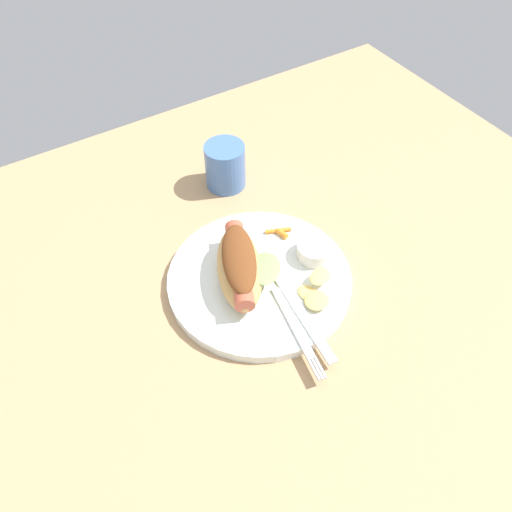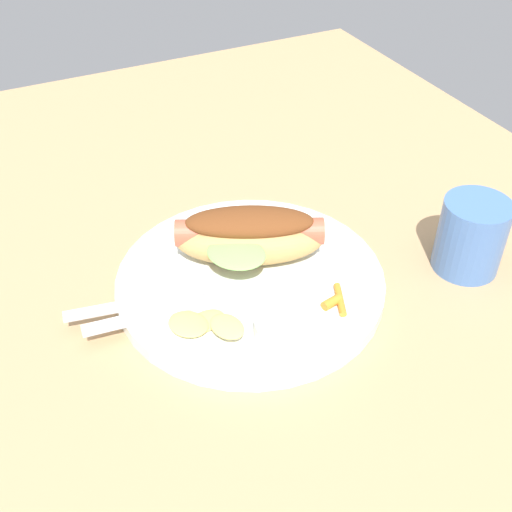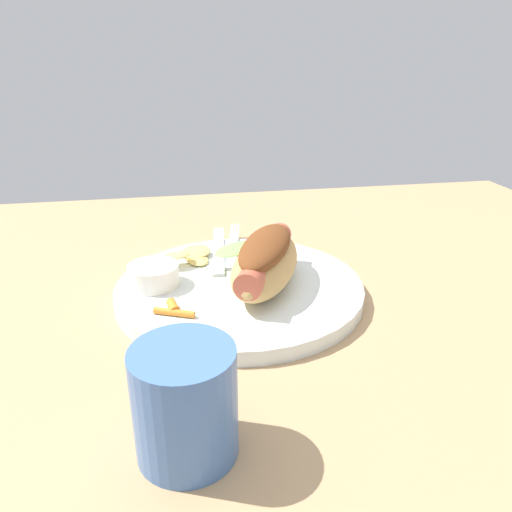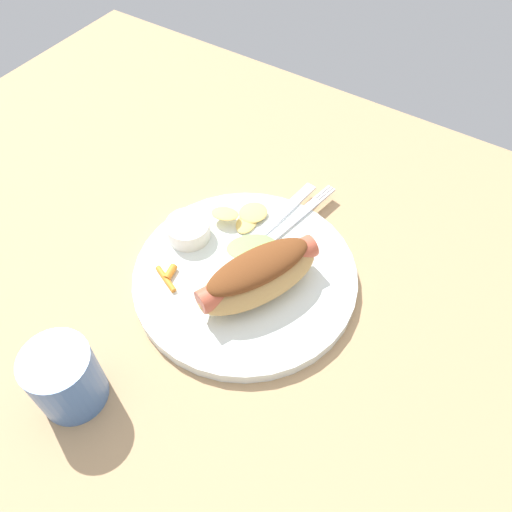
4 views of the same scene
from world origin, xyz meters
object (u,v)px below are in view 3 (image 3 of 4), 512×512
object	(u,v)px
plate	(240,289)
carrot_garnish	(174,310)
hot_dog	(265,260)
drinking_cup	(185,403)
sauce_ramekin	(154,275)
chips_pile	(191,255)
fork	(233,246)
knife	(219,250)

from	to	relation	value
plate	carrot_garnish	size ratio (longest dim) A/B	6.69
hot_dog	drinking_cup	bearing A→B (deg)	-179.79
hot_dog	sauce_ramekin	size ratio (longest dim) A/B	2.99
chips_pile	carrot_garnish	size ratio (longest dim) A/B	1.79
hot_dog	fork	bearing A→B (deg)	33.89
hot_dog	chips_pile	distance (cm)	11.43
carrot_garnish	fork	bearing A→B (deg)	63.46
plate	sauce_ramekin	distance (cm)	9.56
sauce_ramekin	chips_pile	xyz separation A→B (cm)	(4.31, 6.07, -0.45)
fork	chips_pile	bearing A→B (deg)	131.61
sauce_ramekin	chips_pile	world-z (taller)	sauce_ramekin
knife	fork	bearing A→B (deg)	-58.86
drinking_cup	carrot_garnish	bearing A→B (deg)	91.68
plate	hot_dog	size ratio (longest dim) A/B	1.64
carrot_garnish	plate	bearing A→B (deg)	37.42
sauce_ramekin	hot_dog	bearing A→B (deg)	-10.26
drinking_cup	plate	bearing A→B (deg)	72.69
sauce_ramekin	fork	world-z (taller)	sauce_ramekin
plate	knife	bearing A→B (deg)	97.63
sauce_ramekin	knife	world-z (taller)	sauce_ramekin
carrot_garnish	drinking_cup	distance (cm)	16.56
hot_dog	drinking_cup	distance (cm)	22.96
knife	plate	bearing A→B (deg)	-166.08
hot_dog	chips_pile	bearing A→B (deg)	67.36
chips_pile	carrot_garnish	world-z (taller)	chips_pile
knife	chips_pile	xyz separation A→B (cm)	(-3.70, -2.54, 0.57)
chips_pile	plate	bearing A→B (deg)	-54.78
knife	sauce_ramekin	bearing A→B (deg)	143.38
hot_dog	fork	xyz separation A→B (cm)	(-1.90, 11.69, -2.85)
fork	carrot_garnish	distance (cm)	18.06
knife	chips_pile	bearing A→B (deg)	130.83
sauce_ramekin	knife	distance (cm)	11.81
plate	sauce_ramekin	bearing A→B (deg)	173.94
hot_dog	sauce_ramekin	xyz separation A→B (cm)	(-11.91, 2.16, -1.85)
fork	carrot_garnish	xyz separation A→B (cm)	(-8.07, -16.16, 0.20)
chips_pile	drinking_cup	bearing A→B (deg)	-93.72
knife	chips_pile	size ratio (longest dim) A/B	2.15
hot_dog	chips_pile	xyz separation A→B (cm)	(-7.60, 8.23, -2.30)
plate	hot_dog	world-z (taller)	hot_dog
sauce_ramekin	fork	distance (cm)	13.86
knife	drinking_cup	world-z (taller)	drinking_cup
knife	carrot_garnish	distance (cm)	16.40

